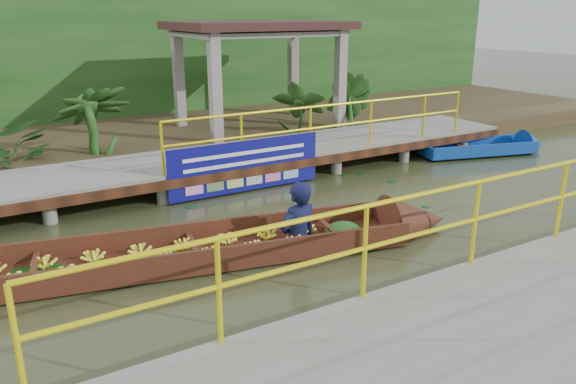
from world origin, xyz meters
TOP-DOWN VIEW (x-y plane):
  - ground at (0.00, 0.00)m, footprint 80.00×80.00m
  - land_strip at (0.00, 7.50)m, footprint 30.00×8.00m
  - far_dock at (0.02, 3.43)m, footprint 16.00×2.06m
  - near_dock at (1.00, -4.20)m, footprint 18.00×2.40m
  - pavilion at (3.00, 6.30)m, footprint 4.40×3.00m
  - foliage_backdrop at (0.00, 10.00)m, footprint 30.00×0.80m
  - vendor_boat at (-2.11, 0.13)m, footprint 10.51×3.19m
  - moored_blue_boat at (7.79, 2.03)m, footprint 3.53×1.77m
  - blue_banner at (0.65, 2.48)m, footprint 3.25×0.04m
  - tropical_plants at (-1.75, 5.30)m, footprint 14.21×1.21m

SIDE VIEW (x-z plane):
  - ground at x=0.00m, z-range 0.00..0.00m
  - moored_blue_boat at x=7.79m, z-range -0.26..0.55m
  - land_strip at x=0.00m, z-range 0.00..0.45m
  - vendor_boat at x=-2.11m, z-range -0.92..1.46m
  - near_dock at x=1.00m, z-range -0.56..1.16m
  - far_dock at x=0.02m, z-range -0.35..1.30m
  - blue_banner at x=0.65m, z-range 0.05..1.06m
  - tropical_plants at x=-1.75m, z-range 0.45..1.96m
  - foliage_backdrop at x=0.00m, z-range 0.00..4.00m
  - pavilion at x=3.00m, z-range 1.32..4.32m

